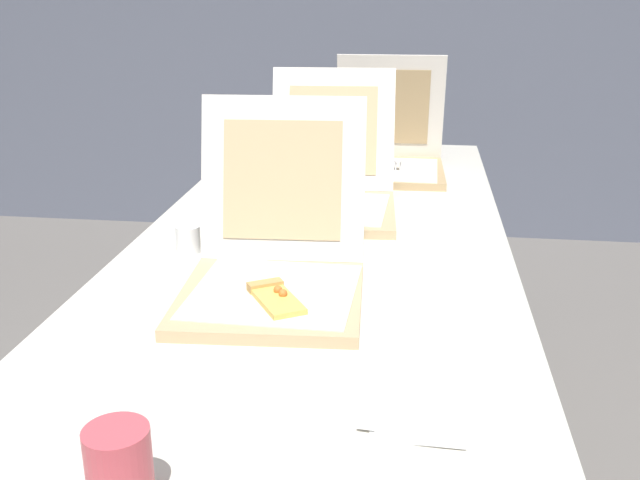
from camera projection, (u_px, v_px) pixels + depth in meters
The scene contains 9 objects.
table at pixel (321, 260), 1.69m from camera, with size 0.84×2.17×0.72m.
pizza_box_front at pixel (274, 269), 1.37m from camera, with size 0.35×0.44×0.34m.
pizza_box_middle at pixel (330, 192), 1.87m from camera, with size 0.36×0.46×0.34m.
pizza_box_back at pixel (389, 157), 2.24m from camera, with size 0.34×0.34×0.35m.
cup_white_far at pixel (260, 182), 2.04m from camera, with size 0.05×0.05×0.06m, color white.
cup_white_near_center at pixel (188, 239), 1.59m from camera, with size 0.05×0.05×0.06m, color white.
cup_white_mid at pixel (214, 220), 1.72m from camera, with size 0.05×0.05×0.06m, color white.
cup_printed_front at pixel (120, 471), 0.80m from camera, with size 0.07×0.07×0.10m, color #D14C56.
napkin_pile at pixel (415, 414), 1.00m from camera, with size 0.15×0.16×0.01m.
Camera 1 is at (0.20, -0.97, 1.28)m, focal length 41.39 mm.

